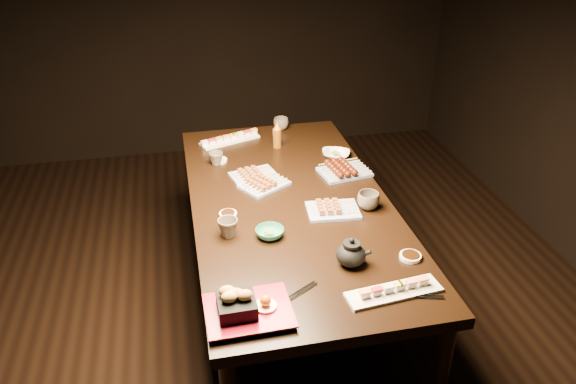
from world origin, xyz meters
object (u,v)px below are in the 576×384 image
Objects in this scene: sushi_platter_near at (394,289)px; teacup_far_left at (216,159)px; yakitori_plate_right at (333,206)px; edamame_bowl_green at (270,233)px; teacup_mid_right at (368,201)px; teacup_near_left at (228,228)px; teacup_far_right at (281,124)px; yakitori_plate_left at (254,172)px; sushi_platter_far at (230,138)px; dining_table at (290,266)px; teapot at (351,252)px; tempura_tray at (248,303)px; edamame_bowl_cream at (337,155)px; yakitori_plate_center at (264,181)px; condiment_bottle at (277,135)px.

teacup_far_left is at bearing 107.73° from sushi_platter_near.
sushi_platter_near is 1.54× the size of yakitori_plate_right.
edamame_bowl_green is 0.49m from teacup_mid_right.
teacup_near_left is 0.97× the size of teacup_far_right.
sushi_platter_far is at bearing 84.36° from yakitori_plate_left.
dining_table is 0.67m from teacup_far_left.
teapot is (-0.20, -0.38, 0.02)m from teacup_mid_right.
edamame_bowl_green is (-0.37, 0.45, -0.00)m from sushi_platter_near.
teacup_near_left is (-0.54, 0.49, 0.02)m from sushi_platter_near.
tempura_tray reaches higher than edamame_bowl_green.
teacup_near_left is 0.53m from teapot.
teacup_mid_right is at bearing 42.00° from tempura_tray.
yakitori_plate_right reaches higher than edamame_bowl_cream.
sushi_platter_far is 1.56× the size of yakitori_plate_center.
teapot is (0.42, -0.97, 0.02)m from teacup_far_left.
yakitori_plate_left is 3.02× the size of teacup_far_left.
teacup_far_right is 1.36m from teapot.
teacup_far_right is at bearing 76.26° from edamame_bowl_green.
teacup_mid_right is at bearing 4.47° from yakitori_plate_right.
sushi_platter_near is 1.33m from condiment_bottle.
condiment_bottle is (-0.17, 1.31, 0.05)m from sushi_platter_near.
dining_table is at bearing 61.68° from edamame_bowl_green.
teacup_mid_right reaches higher than edamame_bowl_cream.
teapot reaches higher than teacup_near_left.
yakitori_plate_right is 0.75m from tempura_tray.
dining_table is 0.69m from teapot.
teacup_far_left is at bearing -157.30° from condiment_bottle.
sushi_platter_far is 2.51× the size of edamame_bowl_cream.
edamame_bowl_green is 0.82m from edamame_bowl_cream.
teapot is at bearing -85.86° from yakitori_plate_left.
yakitori_plate_left is 0.54m from edamame_bowl_green.
edamame_bowl_green is at bearing -125.99° from edamame_bowl_cream.
teacup_far_right is at bearing 67.63° from teacup_near_left.
tempura_tray is 4.07× the size of teacup_far_left.
teacup_far_right reaches higher than yakitori_plate_right.
edamame_bowl_green is 1.34× the size of teacup_far_right.
edamame_bowl_green is at bearing 123.07° from sushi_platter_near.
sushi_platter_near is 0.59m from yakitori_plate_right.
teacup_mid_right is 0.69× the size of condiment_bottle.
teapot is at bearing -33.66° from teacup_near_left.
teacup_near_left is 0.65m from teacup_mid_right.
teacup_far_left is (-0.30, 0.45, 0.41)m from dining_table.
edamame_bowl_green is at bearing -151.41° from yakitori_plate_right.
yakitori_plate_right is 1.04× the size of yakitori_plate_left.
sushi_platter_far is 0.46m from yakitori_plate_left.
yakitori_plate_right is 0.50m from yakitori_plate_left.
teacup_near_left is 0.68m from teacup_far_left.
sushi_platter_far is at bearing 119.56° from teapot.
tempura_tray reaches higher than teacup_near_left.
tempura_tray is (-0.53, -0.00, 0.03)m from sushi_platter_near.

